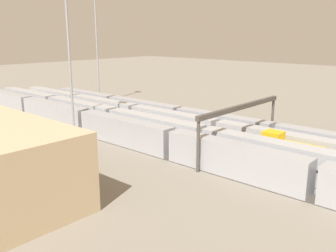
% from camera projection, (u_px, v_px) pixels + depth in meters
% --- Properties ---
extents(ground_plane, '(400.00, 400.00, 0.00)m').
position_uv_depth(ground_plane, '(160.00, 134.00, 77.91)').
color(ground_plane, gray).
extents(track_bed_0, '(140.00, 2.80, 0.12)m').
position_uv_depth(track_bed_0, '(190.00, 125.00, 85.12)').
color(track_bed_0, '#4C443D').
rests_on(track_bed_0, ground_plane).
extents(track_bed_1, '(140.00, 2.80, 0.12)m').
position_uv_depth(track_bed_1, '(175.00, 129.00, 81.51)').
color(track_bed_1, '#4C443D').
rests_on(track_bed_1, ground_plane).
extents(track_bed_2, '(140.00, 2.80, 0.12)m').
position_uv_depth(track_bed_2, '(160.00, 134.00, 77.89)').
color(track_bed_2, '#3D3833').
rests_on(track_bed_2, ground_plane).
extents(track_bed_3, '(140.00, 2.80, 0.12)m').
position_uv_depth(track_bed_3, '(143.00, 139.00, 74.28)').
color(track_bed_3, '#4C443D').
rests_on(track_bed_3, ground_plane).
extents(track_bed_4, '(140.00, 2.80, 0.12)m').
position_uv_depth(track_bed_4, '(124.00, 144.00, 70.67)').
color(track_bed_4, '#4C443D').
rests_on(track_bed_4, ground_plane).
extents(train_on_track_4, '(119.80, 3.00, 5.00)m').
position_uv_depth(train_on_track_4, '(124.00, 131.00, 70.02)').
color(train_on_track_4, '#A8AAB2').
rests_on(train_on_track_4, ground_plane).
extents(train_on_track_3, '(119.80, 3.06, 5.00)m').
position_uv_depth(train_on_track_3, '(154.00, 129.00, 71.71)').
color(train_on_track_3, '#B7BABF').
rests_on(train_on_track_3, ground_plane).
extents(train_on_track_1, '(119.80, 3.00, 3.80)m').
position_uv_depth(train_on_track_1, '(172.00, 120.00, 81.68)').
color(train_on_track_1, '#B7BABF').
rests_on(train_on_track_1, ground_plane).
extents(train_on_track_0, '(95.60, 3.06, 3.80)m').
position_uv_depth(train_on_track_0, '(179.00, 115.00, 86.76)').
color(train_on_track_0, '#A8AAB2').
rests_on(train_on_track_0, ground_plane).
extents(train_on_track_2, '(10.00, 3.00, 5.00)m').
position_uv_depth(train_on_track_2, '(288.00, 152.00, 59.17)').
color(train_on_track_2, gold).
rests_on(train_on_track_2, ground_plane).
extents(light_mast_0, '(2.80, 0.70, 31.62)m').
position_uv_depth(light_mast_0, '(96.00, 37.00, 107.23)').
color(light_mast_0, '#9EA0A5').
rests_on(light_mast_0, ground_plane).
extents(light_mast_1, '(2.80, 0.70, 28.90)m').
position_uv_depth(light_mast_1, '(69.00, 46.00, 71.03)').
color(light_mast_1, '#9EA0A5').
rests_on(light_mast_1, ground_plane).
extents(signal_gantry, '(0.70, 25.00, 8.80)m').
position_uv_depth(signal_gantry, '(241.00, 112.00, 63.66)').
color(signal_gantry, '#4C4742').
rests_on(signal_gantry, ground_plane).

